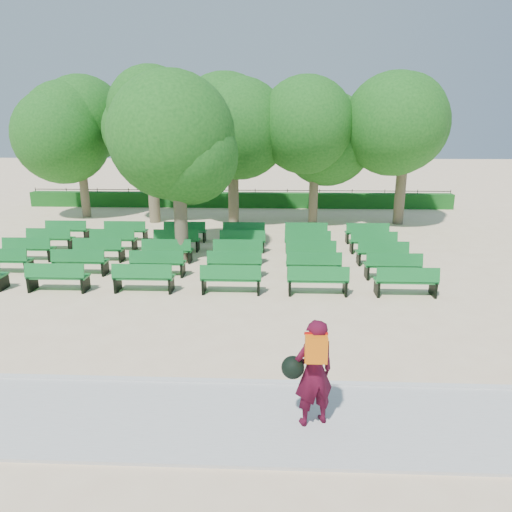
% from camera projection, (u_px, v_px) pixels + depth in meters
% --- Properties ---
extents(ground, '(120.00, 120.00, 0.00)m').
position_uv_depth(ground, '(206.00, 280.00, 14.85)').
color(ground, beige).
extents(paving, '(30.00, 2.20, 0.06)m').
position_uv_depth(paving, '(141.00, 418.00, 7.72)').
color(paving, beige).
rests_on(paving, ground).
extents(curb, '(30.00, 0.12, 0.10)m').
position_uv_depth(curb, '(158.00, 381.00, 8.82)').
color(curb, silver).
rests_on(curb, ground).
extents(hedge, '(26.00, 0.70, 0.90)m').
position_uv_depth(hedge, '(239.00, 200.00, 28.18)').
color(hedge, '#17591A').
rests_on(hedge, ground).
extents(fence, '(26.00, 0.10, 1.02)m').
position_uv_depth(fence, '(239.00, 206.00, 28.69)').
color(fence, black).
rests_on(fence, ground).
extents(tree_line, '(21.80, 6.80, 7.04)m').
position_uv_depth(tree_line, '(233.00, 220.00, 24.46)').
color(tree_line, '#1D5E1A').
rests_on(tree_line, ground).
extents(bench_array, '(1.80, 0.58, 1.13)m').
position_uv_depth(bench_array, '(204.00, 260.00, 16.73)').
color(bench_array, '#13702A').
rests_on(bench_array, ground).
extents(tree_among, '(4.61, 4.61, 6.25)m').
position_uv_depth(tree_among, '(177.00, 146.00, 15.66)').
color(tree_among, brown).
rests_on(tree_among, ground).
extents(person, '(0.92, 0.65, 1.84)m').
position_uv_depth(person, '(312.00, 371.00, 7.30)').
color(person, '#42091C').
rests_on(person, ground).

